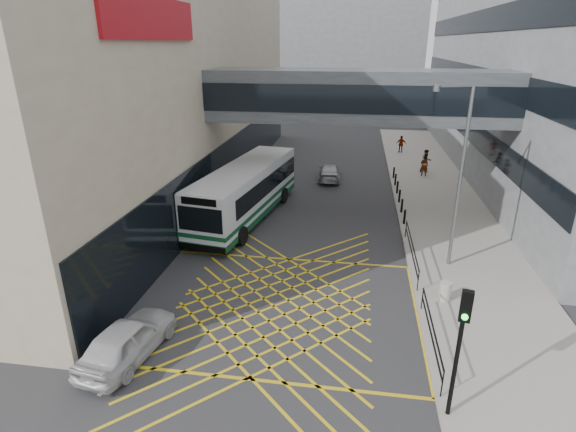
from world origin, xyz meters
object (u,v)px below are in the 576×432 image
at_px(street_lamp, 458,168).
at_px(litter_bin, 445,291).
at_px(pedestrian_a, 424,166).
at_px(car_white, 128,339).
at_px(car_silver, 330,171).
at_px(pedestrian_c, 401,144).
at_px(traffic_light, 461,337).
at_px(bus, 246,190).
at_px(car_dark, 247,212).
at_px(pedestrian_b, 426,161).

distance_m(street_lamp, litter_bin, 5.72).
bearing_deg(pedestrian_a, car_white, 60.18).
distance_m(car_silver, pedestrian_c, 11.92).
relative_size(traffic_light, pedestrian_c, 2.58).
relative_size(bus, car_white, 2.63).
xyz_separation_m(traffic_light, litter_bin, (0.98, 6.68, -2.39)).
distance_m(bus, car_silver, 10.46).
height_order(car_white, litter_bin, car_white).
bearing_deg(pedestrian_a, litter_bin, 83.65).
xyz_separation_m(car_silver, litter_bin, (6.13, -17.97, -0.08)).
relative_size(traffic_light, litter_bin, 5.09).
relative_size(car_silver, street_lamp, 0.50).
distance_m(bus, car_dark, 1.45).
relative_size(bus, pedestrian_a, 7.24).
bearing_deg(street_lamp, pedestrian_a, 67.78).
xyz_separation_m(bus, traffic_light, (9.81, -15.34, 1.17)).
height_order(car_silver, pedestrian_c, pedestrian_c).
bearing_deg(street_lamp, pedestrian_b, 67.07).
bearing_deg(street_lamp, litter_bin, -118.65).
bearing_deg(bus, litter_bin, -29.78).
relative_size(car_silver, traffic_light, 0.99).
bearing_deg(car_white, litter_bin, -146.24).
xyz_separation_m(pedestrian_b, pedestrian_c, (-1.48, 7.14, -0.12)).
distance_m(traffic_light, pedestrian_c, 34.74).
distance_m(car_silver, traffic_light, 25.28).
xyz_separation_m(bus, car_dark, (0.21, -0.93, -1.09)).
xyz_separation_m(car_dark, pedestrian_c, (10.91, 20.25, 0.29)).
relative_size(car_dark, litter_bin, 5.31).
distance_m(traffic_light, pedestrian_b, 27.72).
distance_m(car_white, car_dark, 13.16).
bearing_deg(traffic_light, pedestrian_a, 95.36).
xyz_separation_m(litter_bin, pedestrian_b, (1.81, 20.84, 0.54)).
xyz_separation_m(car_white, pedestrian_a, (13.23, 24.97, 0.26)).
bearing_deg(car_white, traffic_light, -177.82).
xyz_separation_m(car_silver, street_lamp, (6.72, -14.50, 4.43)).
relative_size(car_dark, pedestrian_a, 2.66).
xyz_separation_m(street_lamp, pedestrian_c, (-0.26, 24.52, -4.10)).
relative_size(bus, car_dark, 2.72).
relative_size(car_white, car_dark, 1.03).
bearing_deg(pedestrian_a, pedestrian_c, -83.80).
height_order(car_silver, pedestrian_a, pedestrian_a).
height_order(pedestrian_b, pedestrian_c, pedestrian_b).
xyz_separation_m(street_lamp, pedestrian_b, (1.22, 17.38, -3.98)).
bearing_deg(pedestrian_c, pedestrian_a, 102.03).
xyz_separation_m(street_lamp, litter_bin, (-0.59, -3.46, -4.52)).
relative_size(bus, pedestrian_b, 6.38).
xyz_separation_m(bus, car_white, (-0.92, -14.04, -1.06)).
bearing_deg(street_lamp, car_silver, 95.95).
bearing_deg(bus, pedestrian_a, 50.59).
xyz_separation_m(car_dark, pedestrian_a, (12.10, 11.86, 0.30)).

